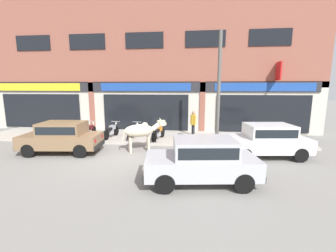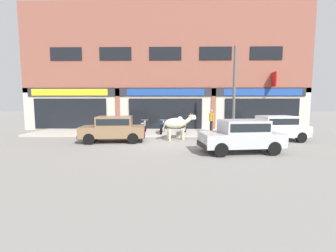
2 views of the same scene
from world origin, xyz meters
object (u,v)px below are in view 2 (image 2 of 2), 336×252
(car_1, at_px, (114,128))
(pedestrian, at_px, (211,119))
(motorcycle_3, at_px, (184,128))
(car_0, at_px, (275,127))
(motorcycle_0, at_px, (124,128))
(motorcycle_1, at_px, (143,127))
(cow, at_px, (177,123))
(car_2, at_px, (241,134))
(motorcycle_2, at_px, (162,127))
(utility_pole, at_px, (234,91))

(car_1, bearing_deg, pedestrian, 27.23)
(motorcycle_3, bearing_deg, car_0, -23.09)
(motorcycle_0, xyz_separation_m, motorcycle_1, (1.32, 0.09, 0.00))
(car_0, xyz_separation_m, motorcycle_1, (-7.99, 2.36, -0.30))
(car_0, distance_m, pedestrian, 4.18)
(cow, bearing_deg, motorcycle_3, 76.10)
(car_0, distance_m, car_2, 4.24)
(car_0, xyz_separation_m, motorcycle_0, (-9.30, 2.27, -0.30))
(motorcycle_0, bearing_deg, motorcycle_2, 1.79)
(car_0, bearing_deg, pedestrian, 140.86)
(cow, height_order, car_0, cow)
(car_0, bearing_deg, motorcycle_3, 156.91)
(motorcycle_1, xyz_separation_m, motorcycle_3, (2.82, -0.15, 0.00))
(car_0, distance_m, motorcycle_1, 8.33)
(pedestrian, bearing_deg, cow, -134.97)
(motorcycle_1, height_order, utility_pole, utility_pole)
(utility_pole, bearing_deg, pedestrian, 140.42)
(car_2, distance_m, motorcycle_2, 6.61)
(car_2, relative_size, motorcycle_3, 2.10)
(motorcycle_2, bearing_deg, motorcycle_0, -178.21)
(car_2, bearing_deg, pedestrian, 93.31)
(car_0, bearing_deg, motorcycle_0, 166.29)
(car_0, bearing_deg, motorcycle_1, 163.55)
(car_0, height_order, utility_pole, utility_pole)
(car_0, relative_size, car_1, 1.00)
(pedestrian, height_order, utility_pole, utility_pole)
(cow, xyz_separation_m, motorcycle_2, (-0.97, 2.16, -0.49))
(motorcycle_3, bearing_deg, pedestrian, 12.40)
(car_1, height_order, car_2, same)
(motorcycle_0, bearing_deg, car_0, -13.71)
(car_0, xyz_separation_m, car_2, (-2.90, -3.09, 0.00))
(car_1, bearing_deg, car_0, 2.95)
(motorcycle_2, bearing_deg, cow, -65.75)
(cow, bearing_deg, utility_pole, 20.99)
(motorcycle_3, bearing_deg, motorcycle_1, 176.87)
(cow, distance_m, motorcycle_3, 2.13)
(motorcycle_1, distance_m, pedestrian, 4.80)
(car_1, xyz_separation_m, motorcycle_3, (4.10, 2.68, -0.30))
(motorcycle_2, distance_m, motorcycle_3, 1.48)
(utility_pole, bearing_deg, motorcycle_0, 174.79)
(utility_pole, bearing_deg, cow, -159.01)
(cow, relative_size, pedestrian, 1.26)
(car_2, relative_size, motorcycle_2, 2.07)
(motorcycle_2, bearing_deg, pedestrian, 4.66)
(cow, distance_m, car_1, 3.67)
(car_2, relative_size, motorcycle_1, 2.07)
(cow, relative_size, motorcycle_1, 1.12)
(car_1, height_order, motorcycle_3, car_1)
(car_0, height_order, motorcycle_2, car_0)
(car_1, relative_size, pedestrian, 2.33)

